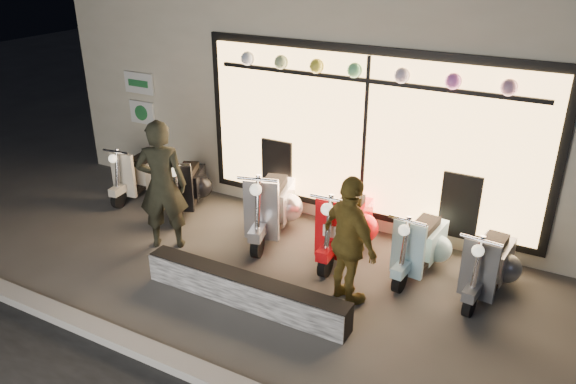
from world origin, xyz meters
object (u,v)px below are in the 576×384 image
at_px(graffiti_barrier, 245,290).
at_px(scooter_silver, 272,203).
at_px(scooter_red, 347,223).
at_px(woman, 350,242).
at_px(man, 162,185).

xyz_separation_m(graffiti_barrier, scooter_silver, (-0.69, 1.88, 0.27)).
relative_size(graffiti_barrier, scooter_red, 1.84).
bearing_deg(woman, man, 31.89).
xyz_separation_m(scooter_red, man, (-2.43, -1.17, 0.54)).
bearing_deg(scooter_red, scooter_silver, 177.20).
height_order(scooter_silver, man, man).
height_order(scooter_red, man, man).
height_order(scooter_silver, scooter_red, scooter_silver).
bearing_deg(scooter_silver, graffiti_barrier, -85.08).
bearing_deg(scooter_red, graffiti_barrier, -109.85).
distance_m(graffiti_barrier, man, 2.13).
bearing_deg(graffiti_barrier, man, 158.92).
distance_m(scooter_silver, woman, 2.19).
bearing_deg(woman, scooter_silver, -1.33).
relative_size(man, woman, 1.15).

